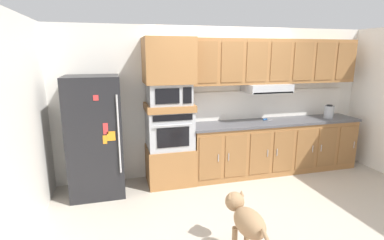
# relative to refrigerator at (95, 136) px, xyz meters

# --- Properties ---
(ground_plane) EXTENTS (9.60, 9.60, 0.00)m
(ground_plane) POSITION_rel_refrigerator_xyz_m (2.07, -0.68, -0.88)
(ground_plane) COLOR #B2A899
(back_kitchen_wall) EXTENTS (6.20, 0.12, 2.50)m
(back_kitchen_wall) POSITION_rel_refrigerator_xyz_m (2.07, 0.43, 0.37)
(back_kitchen_wall) COLOR silver
(back_kitchen_wall) RESTS_ON ground
(side_panel_left) EXTENTS (0.12, 7.10, 2.50)m
(side_panel_left) POSITION_rel_refrigerator_xyz_m (-0.73, -0.68, 0.37)
(side_panel_left) COLOR silver
(side_panel_left) RESTS_ON ground
(refrigerator) EXTENTS (0.76, 0.73, 1.76)m
(refrigerator) POSITION_rel_refrigerator_xyz_m (0.00, 0.00, 0.00)
(refrigerator) COLOR black
(refrigerator) RESTS_ON ground
(oven_base_cabinet) EXTENTS (0.74, 0.62, 0.60)m
(oven_base_cabinet) POSITION_rel_refrigerator_xyz_m (1.12, 0.07, -0.58)
(oven_base_cabinet) COLOR #996638
(oven_base_cabinet) RESTS_ON ground
(built_in_oven) EXTENTS (0.70, 0.62, 0.60)m
(built_in_oven) POSITION_rel_refrigerator_xyz_m (1.12, 0.07, 0.02)
(built_in_oven) COLOR #A8AAAF
(built_in_oven) RESTS_ON oven_base_cabinet
(appliance_mid_shelf) EXTENTS (0.74, 0.62, 0.10)m
(appliance_mid_shelf) POSITION_rel_refrigerator_xyz_m (1.12, 0.07, 0.37)
(appliance_mid_shelf) COLOR #996638
(appliance_mid_shelf) RESTS_ON built_in_oven
(microwave) EXTENTS (0.64, 0.54, 0.32)m
(microwave) POSITION_rel_refrigerator_xyz_m (1.12, 0.07, 0.58)
(microwave) COLOR #A8AAAF
(microwave) RESTS_ON appliance_mid_shelf
(appliance_upper_cabinet) EXTENTS (0.74, 0.62, 0.68)m
(appliance_upper_cabinet) POSITION_rel_refrigerator_xyz_m (1.12, 0.07, 1.08)
(appliance_upper_cabinet) COLOR #996638
(appliance_upper_cabinet) RESTS_ON microwave
(lower_cabinet_run) EXTENTS (3.02, 0.63, 0.88)m
(lower_cabinet_run) POSITION_rel_refrigerator_xyz_m (3.00, 0.07, -0.44)
(lower_cabinet_run) COLOR #996638
(lower_cabinet_run) RESTS_ON ground
(countertop_slab) EXTENTS (3.06, 0.64, 0.04)m
(countertop_slab) POSITION_rel_refrigerator_xyz_m (3.00, 0.07, 0.02)
(countertop_slab) COLOR #4C4C51
(countertop_slab) RESTS_ON lower_cabinet_run
(backsplash_panel) EXTENTS (3.06, 0.02, 0.50)m
(backsplash_panel) POSITION_rel_refrigerator_xyz_m (3.00, 0.36, 0.29)
(backsplash_panel) COLOR white
(backsplash_panel) RESTS_ON countertop_slab
(upper_cabinet_with_hood) EXTENTS (3.02, 0.48, 0.88)m
(upper_cabinet_with_hood) POSITION_rel_refrigerator_xyz_m (2.99, 0.19, 1.02)
(upper_cabinet_with_hood) COLOR #996638
(upper_cabinet_with_hood) RESTS_ON backsplash_panel
(screwdriver) EXTENTS (0.15, 0.16, 0.03)m
(screwdriver) POSITION_rel_refrigerator_xyz_m (2.85, 0.15, 0.05)
(screwdriver) COLOR blue
(screwdriver) RESTS_ON countertop_slab
(electric_kettle) EXTENTS (0.17, 0.17, 0.24)m
(electric_kettle) POSITION_rel_refrigerator_xyz_m (4.04, 0.02, 0.15)
(electric_kettle) COLOR #A8AAAF
(electric_kettle) RESTS_ON countertop_slab
(dog) EXTENTS (0.30, 0.85, 0.61)m
(dog) POSITION_rel_refrigerator_xyz_m (1.52, -1.91, -0.47)
(dog) COLOR #997551
(dog) RESTS_ON ground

